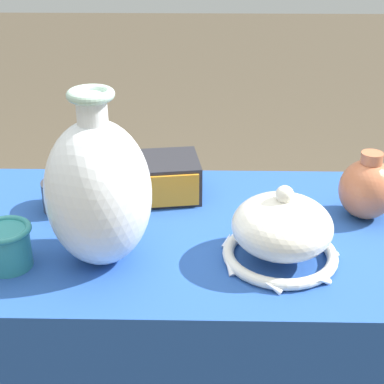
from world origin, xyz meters
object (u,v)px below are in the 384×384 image
object	(u,v)px
vase_tall_bulbous	(98,192)
mosaic_tile_box	(169,177)
cup_wide_teal	(7,245)
pot_squat_charcoal	(66,195)
jar_round_terracotta	(367,188)
vase_dome_bell	(282,232)

from	to	relation	value
vase_tall_bulbous	mosaic_tile_box	bearing A→B (deg)	67.54
cup_wide_teal	pot_squat_charcoal	distance (m)	0.24
mosaic_tile_box	jar_round_terracotta	bearing A→B (deg)	-20.67
vase_dome_bell	pot_squat_charcoal	bearing A→B (deg)	156.41
vase_tall_bulbous	cup_wide_teal	xyz separation A→B (m)	(-0.17, -0.03, -0.10)
pot_squat_charcoal	mosaic_tile_box	bearing A→B (deg)	16.65
vase_dome_bell	pot_squat_charcoal	size ratio (longest dim) A/B	2.25
vase_tall_bulbous	pot_squat_charcoal	bearing A→B (deg)	119.04
vase_tall_bulbous	cup_wide_teal	distance (m)	0.20
pot_squat_charcoal	jar_round_terracotta	size ratio (longest dim) A/B	0.70
vase_tall_bulbous	mosaic_tile_box	distance (m)	0.31
cup_wide_teal	mosaic_tile_box	bearing A→B (deg)	46.28
vase_tall_bulbous	pot_squat_charcoal	size ratio (longest dim) A/B	3.22
pot_squat_charcoal	jar_round_terracotta	bearing A→B (deg)	-2.07
mosaic_tile_box	pot_squat_charcoal	xyz separation A→B (m)	(-0.23, -0.07, -0.01)
pot_squat_charcoal	vase_dome_bell	bearing A→B (deg)	-23.59
mosaic_tile_box	cup_wide_teal	xyz separation A→B (m)	(-0.29, -0.30, 0.00)
cup_wide_teal	vase_dome_bell	bearing A→B (deg)	3.76
pot_squat_charcoal	cup_wide_teal	bearing A→B (deg)	-104.55
vase_dome_bell	jar_round_terracotta	world-z (taller)	vase_dome_bell
vase_dome_bell	cup_wide_teal	world-z (taller)	vase_dome_bell
vase_dome_bell	jar_round_terracotta	bearing A→B (deg)	40.71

